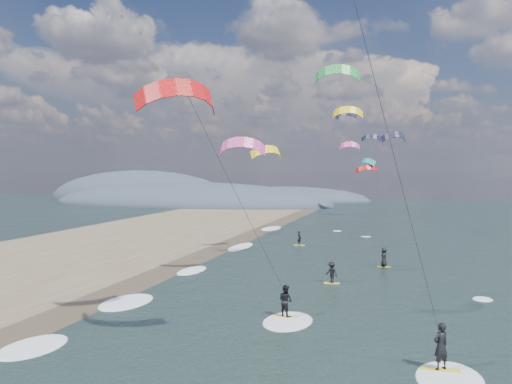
# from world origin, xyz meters

# --- Properties ---
(wet_sand_strip) EXTENTS (3.00, 240.00, 0.00)m
(wet_sand_strip) POSITION_xyz_m (-12.00, 10.00, 0.00)
(wet_sand_strip) COLOR #382D23
(wet_sand_strip) RESTS_ON ground
(coastal_hills) EXTENTS (80.00, 41.00, 15.00)m
(coastal_hills) POSITION_xyz_m (-44.84, 107.86, 0.00)
(coastal_hills) COLOR #3D4756
(coastal_hills) RESTS_ON ground
(kitesurfer_near_b) EXTENTS (7.09, 9.19, 13.03)m
(kitesurfer_near_b) POSITION_xyz_m (-2.26, 9.85, 8.39)
(kitesurfer_near_b) COLOR yellow
(kitesurfer_near_b) RESTS_ON ground
(far_kitesurfers) EXTENTS (10.31, 19.59, 1.60)m
(far_kitesurfers) POSITION_xyz_m (1.46, 29.86, 0.79)
(far_kitesurfers) COLOR yellow
(far_kitesurfers) RESTS_ON ground
(bg_kite_field) EXTENTS (14.42, 68.58, 9.14)m
(bg_kite_field) POSITION_xyz_m (-0.72, 55.78, 12.19)
(bg_kite_field) COLOR red
(bg_kite_field) RESTS_ON ground
(shoreline_surf) EXTENTS (2.40, 79.40, 0.11)m
(shoreline_surf) POSITION_xyz_m (-10.80, 14.75, 0.00)
(shoreline_surf) COLOR white
(shoreline_surf) RESTS_ON ground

